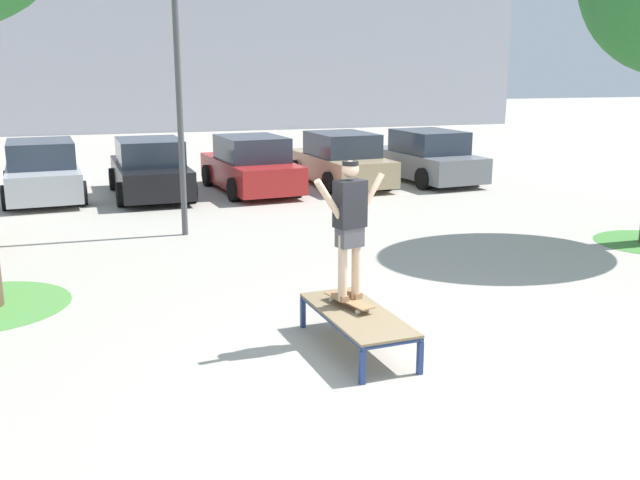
% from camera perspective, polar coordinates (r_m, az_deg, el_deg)
% --- Properties ---
extents(ground_plane, '(120.00, 120.00, 0.00)m').
position_cam_1_polar(ground_plane, '(8.39, 8.37, -9.67)').
color(ground_plane, '#B2AA9E').
extents(building_facade, '(39.32, 4.00, 13.16)m').
position_cam_1_polar(building_facade, '(39.81, -12.86, 18.09)').
color(building_facade, silver).
rests_on(building_facade, ground).
extents(skate_box, '(0.90, 1.95, 0.46)m').
position_cam_1_polar(skate_box, '(8.56, 2.96, -6.10)').
color(skate_box, navy).
rests_on(skate_box, ground).
extents(skateboard, '(0.42, 0.82, 0.09)m').
position_cam_1_polar(skateboard, '(8.72, 2.33, -4.86)').
color(skateboard, '#9E754C').
rests_on(skateboard, skate_box).
extents(skater, '(0.98, 0.39, 1.69)m').
position_cam_1_polar(skater, '(8.45, 2.39, 1.55)').
color(skater, beige).
rests_on(skater, skateboard).
extents(car_silver, '(2.18, 4.33, 1.50)m').
position_cam_1_polar(car_silver, '(19.56, -21.30, 5.08)').
color(car_silver, '#B7BABF').
rests_on(car_silver, ground).
extents(car_black, '(2.06, 4.27, 1.50)m').
position_cam_1_polar(car_black, '(19.16, -13.43, 5.47)').
color(car_black, black).
rests_on(car_black, ground).
extents(car_red, '(2.25, 4.36, 1.50)m').
position_cam_1_polar(car_red, '(19.47, -5.56, 5.91)').
color(car_red, red).
rests_on(car_red, ground).
extents(car_tan, '(2.18, 4.33, 1.50)m').
position_cam_1_polar(car_tan, '(20.43, 1.63, 6.33)').
color(car_tan, tan).
rests_on(car_tan, ground).
extents(car_grey, '(2.24, 4.35, 1.50)m').
position_cam_1_polar(car_grey, '(21.36, 8.49, 6.51)').
color(car_grey, slate).
rests_on(car_grey, ground).
extents(light_post, '(0.36, 0.36, 5.83)m').
position_cam_1_polar(light_post, '(14.31, -11.40, 15.51)').
color(light_post, '#4C4C51').
rests_on(light_post, ground).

